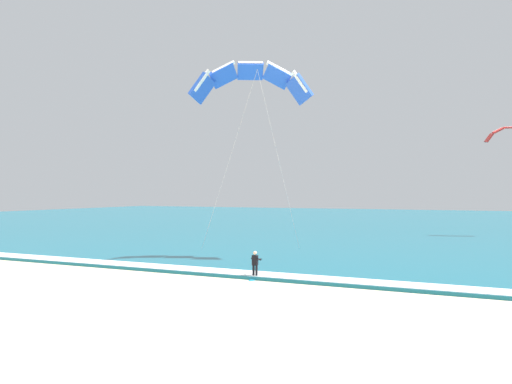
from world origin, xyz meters
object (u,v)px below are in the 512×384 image
(kitesurfer, at_px, (255,264))
(surfboard, at_px, (255,279))
(kite_primary, at_px, (251,80))
(kite_distant, at_px, (509,132))

(kitesurfer, bearing_deg, surfboard, -92.75)
(kitesurfer, relative_size, kite_primary, 0.13)
(surfboard, height_order, kitesurfer, kitesurfer)
(surfboard, relative_size, kitesurfer, 0.84)
(kitesurfer, bearing_deg, kite_primary, 117.46)
(kitesurfer, xyz_separation_m, kite_primary, (-2.99, 5.74, 12.38))
(kitesurfer, distance_m, kite_distant, 39.59)
(surfboard, height_order, kite_primary, kite_primary)
(kitesurfer, bearing_deg, kite_distant, 66.85)
(kitesurfer, height_order, kite_primary, kite_primary)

